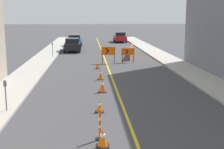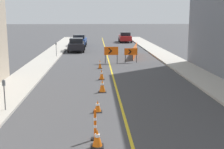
% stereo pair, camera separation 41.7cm
% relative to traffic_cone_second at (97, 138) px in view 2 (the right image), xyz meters
% --- Properties ---
extents(lane_stripe, '(0.12, 59.14, 0.01)m').
position_rel_traffic_cone_second_xyz_m(lane_stripe, '(1.16, 20.67, -0.29)').
color(lane_stripe, gold).
rests_on(lane_stripe, ground_plane).
extents(sidewalk_left, '(2.30, 59.14, 0.13)m').
position_rel_traffic_cone_second_xyz_m(sidewalk_left, '(-4.86, 20.67, -0.23)').
color(sidewalk_left, '#ADA89E').
rests_on(sidewalk_left, ground_plane).
extents(sidewalk_right, '(2.30, 59.14, 0.13)m').
position_rel_traffic_cone_second_xyz_m(sidewalk_right, '(7.18, 20.67, -0.23)').
color(sidewalk_right, '#ADA89E').
rests_on(sidewalk_right, ground_plane).
extents(traffic_cone_second, '(0.42, 0.42, 0.60)m').
position_rel_traffic_cone_second_xyz_m(traffic_cone_second, '(0.00, 0.00, 0.00)').
color(traffic_cone_second, black).
rests_on(traffic_cone_second, ground_plane).
extents(traffic_cone_third, '(0.39, 0.39, 0.53)m').
position_rel_traffic_cone_second_xyz_m(traffic_cone_third, '(0.04, 3.73, -0.04)').
color(traffic_cone_third, black).
rests_on(traffic_cone_third, ground_plane).
extents(traffic_cone_fourth, '(0.44, 0.44, 0.74)m').
position_rel_traffic_cone_second_xyz_m(traffic_cone_fourth, '(0.32, 7.36, 0.07)').
color(traffic_cone_fourth, black).
rests_on(traffic_cone_fourth, ground_plane).
extents(traffic_cone_fifth, '(0.39, 0.39, 0.70)m').
position_rel_traffic_cone_second_xyz_m(traffic_cone_fifth, '(0.34, 10.84, 0.05)').
color(traffic_cone_fifth, black).
rests_on(traffic_cone_fifth, ground_plane).
extents(traffic_cone_farthest, '(0.34, 0.34, 0.73)m').
position_rel_traffic_cone_second_xyz_m(traffic_cone_farthest, '(0.29, 15.21, 0.07)').
color(traffic_cone_farthest, black).
rests_on(traffic_cone_farthest, ground_plane).
extents(delineator_post_front, '(0.29, 0.29, 1.11)m').
position_rel_traffic_cone_second_xyz_m(delineator_post_front, '(-0.07, 0.60, 0.17)').
color(delineator_post_front, black).
rests_on(delineator_post_front, ground_plane).
extents(arrow_barricade_primary, '(1.25, 0.10, 1.49)m').
position_rel_traffic_cone_second_xyz_m(arrow_barricade_primary, '(1.34, 17.95, 0.77)').
color(arrow_barricade_primary, '#EF560C').
rests_on(arrow_barricade_primary, ground_plane).
extents(arrow_barricade_secondary, '(1.19, 0.11, 1.31)m').
position_rel_traffic_cone_second_xyz_m(arrow_barricade_secondary, '(3.14, 18.33, 0.65)').
color(arrow_barricade_secondary, '#EF560C').
rests_on(arrow_barricade_secondary, ground_plane).
extents(safety_mesh_fence, '(1.23, 6.28, 1.22)m').
position_rel_traffic_cone_second_xyz_m(safety_mesh_fence, '(4.01, 22.30, 0.31)').
color(safety_mesh_fence, '#EF560C').
rests_on(safety_mesh_fence, ground_plane).
extents(parked_car_curb_near, '(1.95, 4.35, 1.59)m').
position_rel_traffic_cone_second_xyz_m(parked_car_curb_near, '(-2.33, 27.44, 0.50)').
color(parked_car_curb_near, black).
rests_on(parked_car_curb_near, ground_plane).
extents(parked_car_curb_mid, '(1.95, 4.35, 1.59)m').
position_rel_traffic_cone_second_xyz_m(parked_car_curb_mid, '(-2.32, 33.91, 0.50)').
color(parked_car_curb_mid, navy).
rests_on(parked_car_curb_mid, ground_plane).
extents(parked_car_curb_far, '(1.94, 4.33, 1.59)m').
position_rel_traffic_cone_second_xyz_m(parked_car_curb_far, '(4.62, 39.99, 0.50)').
color(parked_car_curb_far, maroon).
rests_on(parked_car_curb_far, ground_plane).
extents(parking_meter_near_curb, '(0.12, 0.11, 1.37)m').
position_rel_traffic_cone_second_xyz_m(parking_meter_near_curb, '(-4.06, 3.85, 0.80)').
color(parking_meter_near_curb, '#4C4C51').
rests_on(parking_meter_near_curb, sidewalk_left).
extents(parking_meter_far_curb, '(0.12, 0.11, 1.42)m').
position_rel_traffic_cone_second_xyz_m(parking_meter_far_curb, '(-4.06, 22.15, 0.83)').
color(parking_meter_far_curb, '#4C4C51').
rests_on(parking_meter_far_curb, sidewalk_left).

